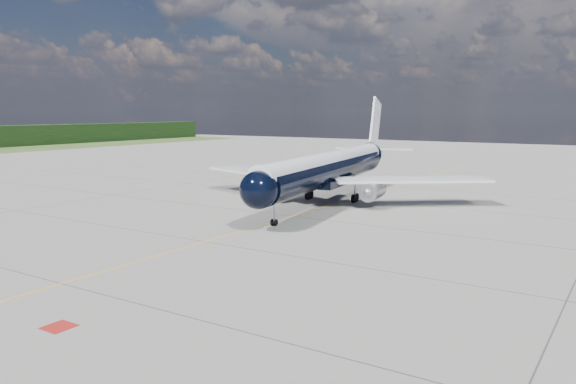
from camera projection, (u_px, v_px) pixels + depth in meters
name	position (u px, v px, depth m)	size (l,w,h in m)	color
ground	(314.00, 210.00, 68.08)	(320.00, 320.00, 0.00)	gray
taxiway_centerline	(292.00, 216.00, 63.92)	(0.16, 160.00, 0.01)	#FFAE0D
red_marking	(59.00, 327.00, 31.13)	(1.60, 1.60, 0.01)	maroon
main_airliner	(332.00, 168.00, 74.31)	(40.18, 49.36, 14.30)	black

